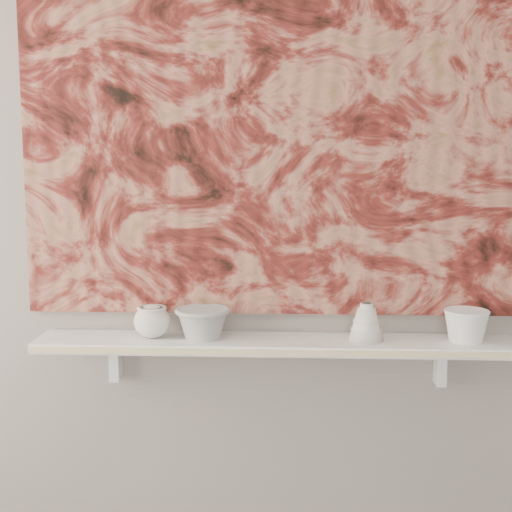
# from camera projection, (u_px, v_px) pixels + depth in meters

# --- Properties ---
(wall_back) EXTENTS (3.60, 0.00, 3.60)m
(wall_back) POSITION_uv_depth(u_px,v_px,m) (277.00, 193.00, 2.11)
(wall_back) COLOR gray
(wall_back) RESTS_ON floor
(shelf) EXTENTS (1.40, 0.18, 0.03)m
(shelf) POSITION_uv_depth(u_px,v_px,m) (276.00, 344.00, 2.07)
(shelf) COLOR white
(shelf) RESTS_ON wall_back
(shelf_stripe) EXTENTS (1.40, 0.01, 0.02)m
(shelf_stripe) POSITION_uv_depth(u_px,v_px,m) (275.00, 353.00, 1.98)
(shelf_stripe) COLOR beige
(shelf_stripe) RESTS_ON shelf
(bracket_left) EXTENTS (0.03, 0.06, 0.12)m
(bracket_left) POSITION_uv_depth(u_px,v_px,m) (116.00, 361.00, 2.17)
(bracket_left) COLOR white
(bracket_left) RESTS_ON wall_back
(bracket_right) EXTENTS (0.03, 0.06, 0.12)m
(bracket_right) POSITION_uv_depth(u_px,v_px,m) (440.00, 365.00, 2.13)
(bracket_right) COLOR white
(bracket_right) RESTS_ON wall_back
(painting) EXTENTS (1.50, 0.02, 1.10)m
(painting) POSITION_uv_depth(u_px,v_px,m) (277.00, 128.00, 2.07)
(painting) COLOR maroon
(painting) RESTS_ON wall_back
(house_motif) EXTENTS (0.09, 0.00, 0.08)m
(house_motif) POSITION_uv_depth(u_px,v_px,m) (431.00, 234.00, 2.08)
(house_motif) COLOR black
(house_motif) RESTS_ON painting
(bowl_grey) EXTENTS (0.20, 0.20, 0.09)m
(bowl_grey) POSITION_uv_depth(u_px,v_px,m) (203.00, 323.00, 2.08)
(bowl_grey) COLOR #979795
(bowl_grey) RESTS_ON shelf
(cup_cream) EXTENTS (0.12, 0.12, 0.10)m
(cup_cream) POSITION_uv_depth(u_px,v_px,m) (152.00, 321.00, 2.08)
(cup_cream) COLOR silver
(cup_cream) RESTS_ON shelf
(bell_vessel) EXTENTS (0.11, 0.11, 0.11)m
(bell_vessel) POSITION_uv_depth(u_px,v_px,m) (366.00, 322.00, 2.05)
(bell_vessel) COLOR beige
(bell_vessel) RESTS_ON shelf
(bowl_white) EXTENTS (0.16, 0.16, 0.09)m
(bowl_white) POSITION_uv_depth(u_px,v_px,m) (466.00, 325.00, 2.04)
(bowl_white) COLOR white
(bowl_white) RESTS_ON shelf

